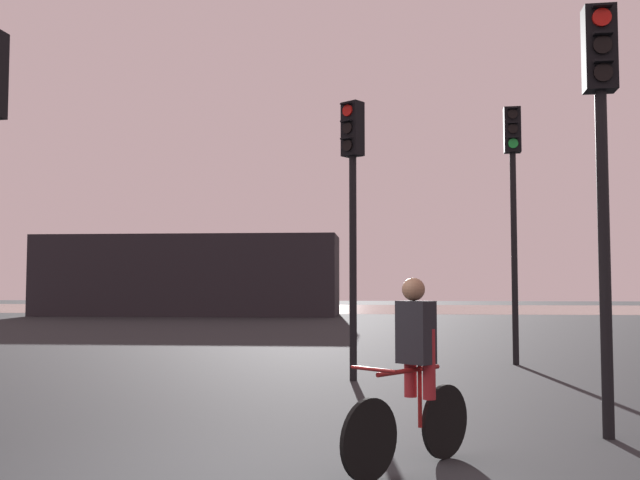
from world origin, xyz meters
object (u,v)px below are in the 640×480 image
at_px(traffic_light_center, 353,186).
at_px(traffic_light_far_right, 513,187).
at_px(traffic_light_near_right, 602,135).
at_px(cyclist, 414,371).
at_px(distant_building, 189,276).

height_order(traffic_light_center, traffic_light_far_right, traffic_light_far_right).
bearing_deg(traffic_light_near_right, traffic_light_center, -52.57).
distance_m(traffic_light_center, cyclist, 5.95).
relative_size(traffic_light_center, traffic_light_far_right, 0.90).
relative_size(traffic_light_center, traffic_light_near_right, 1.02).
distance_m(distant_building, traffic_light_near_right, 29.75).
bearing_deg(traffic_light_far_right, distant_building, -55.42).
relative_size(traffic_light_far_right, cyclist, 3.12).
bearing_deg(traffic_light_near_right, traffic_light_far_right, -89.15).
xyz_separation_m(traffic_light_center, traffic_light_near_right, (2.74, -4.10, -0.06)).
distance_m(traffic_light_far_right, cyclist, 8.71).
relative_size(traffic_light_near_right, cyclist, 2.76).
distance_m(traffic_light_center, traffic_light_far_right, 3.99).
xyz_separation_m(traffic_light_near_right, cyclist, (-2.02, -1.32, -2.29)).
height_order(traffic_light_center, cyclist, traffic_light_center).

